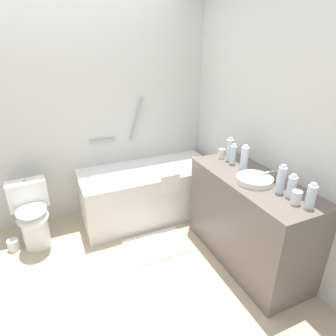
# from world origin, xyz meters

# --- Properties ---
(ground_plane) EXTENTS (4.20, 4.20, 0.00)m
(ground_plane) POSITION_xyz_m (0.00, 0.00, 0.00)
(ground_plane) COLOR #C1AD8E
(wall_back_tiled) EXTENTS (3.60, 0.10, 2.42)m
(wall_back_tiled) POSITION_xyz_m (0.00, 1.24, 1.21)
(wall_back_tiled) COLOR silver
(wall_back_tiled) RESTS_ON ground_plane
(wall_right_mirror) EXTENTS (0.10, 2.77, 2.42)m
(wall_right_mirror) POSITION_xyz_m (1.65, 0.00, 1.21)
(wall_right_mirror) COLOR silver
(wall_right_mirror) RESTS_ON ground_plane
(bathtub) EXTENTS (1.55, 0.69, 1.35)m
(bathtub) POSITION_xyz_m (0.77, 0.85, 0.32)
(bathtub) COLOR silver
(bathtub) RESTS_ON ground_plane
(toilet) EXTENTS (0.38, 0.52, 0.67)m
(toilet) POSITION_xyz_m (-0.49, 0.80, 0.34)
(toilet) COLOR white
(toilet) RESTS_ON ground_plane
(vanity_counter) EXTENTS (0.53, 1.26, 0.85)m
(vanity_counter) POSITION_xyz_m (1.34, -0.24, 0.42)
(vanity_counter) COLOR #6B6056
(vanity_counter) RESTS_ON ground_plane
(sink_basin) EXTENTS (0.30, 0.30, 0.05)m
(sink_basin) POSITION_xyz_m (1.29, -0.29, 0.87)
(sink_basin) COLOR white
(sink_basin) RESTS_ON vanity_counter
(sink_faucet) EXTENTS (0.12, 0.15, 0.08)m
(sink_faucet) POSITION_xyz_m (1.47, -0.29, 0.88)
(sink_faucet) COLOR silver
(sink_faucet) RESTS_ON vanity_counter
(water_bottle_0) EXTENTS (0.07, 0.07, 0.19)m
(water_bottle_0) POSITION_xyz_m (1.38, -0.59, 0.93)
(water_bottle_0) COLOR silver
(water_bottle_0) RESTS_ON vanity_counter
(water_bottle_1) EXTENTS (0.07, 0.07, 0.23)m
(water_bottle_1) POSITION_xyz_m (1.38, -0.03, 0.96)
(water_bottle_1) COLOR silver
(water_bottle_1) RESTS_ON vanity_counter
(water_bottle_2) EXTENTS (0.06, 0.06, 0.24)m
(water_bottle_2) POSITION_xyz_m (1.38, 0.19, 0.96)
(water_bottle_2) COLOR silver
(water_bottle_2) RESTS_ON vanity_counter
(water_bottle_3) EXTENTS (0.06, 0.06, 0.20)m
(water_bottle_3) POSITION_xyz_m (1.36, 0.11, 0.94)
(water_bottle_3) COLOR silver
(water_bottle_3) RESTS_ON vanity_counter
(water_bottle_4) EXTENTS (0.07, 0.07, 0.20)m
(water_bottle_4) POSITION_xyz_m (1.38, -0.76, 0.94)
(water_bottle_4) COLOR silver
(water_bottle_4) RESTS_ON vanity_counter
(water_bottle_5) EXTENTS (0.06, 0.06, 0.23)m
(water_bottle_5) POSITION_xyz_m (1.35, -0.51, 0.96)
(water_bottle_5) COLOR silver
(water_bottle_5) RESTS_ON vanity_counter
(drinking_glass_0) EXTENTS (0.07, 0.07, 0.10)m
(drinking_glass_0) POSITION_xyz_m (1.34, -0.68, 0.90)
(drinking_glass_0) COLOR white
(drinking_glass_0) RESTS_ON vanity_counter
(drinking_glass_1) EXTENTS (0.06, 0.06, 0.10)m
(drinking_glass_1) POSITION_xyz_m (1.34, 0.27, 0.90)
(drinking_glass_1) COLOR white
(drinking_glass_1) RESTS_ON vanity_counter
(bath_mat) EXTENTS (0.62, 0.43, 0.01)m
(bath_mat) POSITION_xyz_m (0.61, 0.25, 0.01)
(bath_mat) COLOR white
(bath_mat) RESTS_ON ground_plane
(toilet_paper_roll) EXTENTS (0.11, 0.11, 0.11)m
(toilet_paper_roll) POSITION_xyz_m (-0.71, 0.79, 0.06)
(toilet_paper_roll) COLOR white
(toilet_paper_roll) RESTS_ON ground_plane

